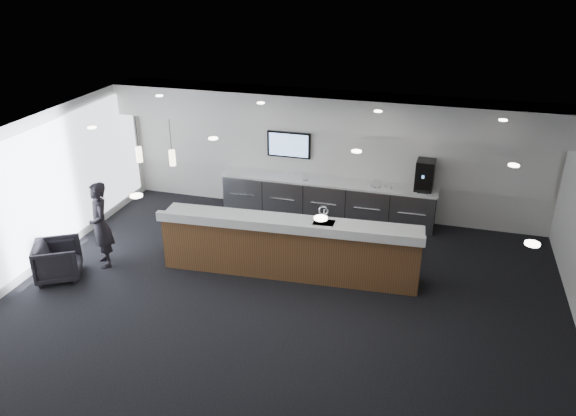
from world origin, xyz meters
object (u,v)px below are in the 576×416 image
(service_counter, at_px, (289,247))
(armchair, at_px, (58,260))
(coffee_machine, at_px, (425,175))
(lounge_guest, at_px, (100,225))

(service_counter, bearing_deg, armchair, -165.50)
(coffee_machine, height_order, lounge_guest, lounge_guest)
(service_counter, distance_m, lounge_guest, 3.76)
(coffee_machine, distance_m, lounge_guest, 6.95)
(service_counter, xyz_separation_m, coffee_machine, (2.34, 2.75, 0.72))
(coffee_machine, bearing_deg, service_counter, -127.32)
(service_counter, relative_size, armchair, 6.17)
(service_counter, height_order, coffee_machine, coffee_machine)
(lounge_guest, bearing_deg, service_counter, 57.36)
(coffee_machine, xyz_separation_m, lounge_guest, (-6.02, -3.44, -0.41))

